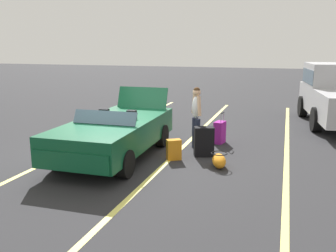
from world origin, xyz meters
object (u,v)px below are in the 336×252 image
(suitcase_small_carryon, at_px, (174,150))
(duffel_bag, at_px, (219,160))
(suitcase_large_black, at_px, (204,142))
(convertible_car, at_px, (111,136))
(suitcase_medium_bright, at_px, (219,132))
(traveler_person, at_px, (196,114))

(suitcase_small_carryon, bearing_deg, duffel_bag, -133.60)
(suitcase_large_black, distance_m, suitcase_small_carryon, 0.82)
(convertible_car, relative_size, duffel_bag, 6.02)
(suitcase_small_carryon, distance_m, duffel_bag, 1.17)
(suitcase_medium_bright, height_order, suitcase_small_carryon, suitcase_medium_bright)
(traveler_person, bearing_deg, convertible_car, 9.27)
(suitcase_small_carryon, bearing_deg, convertible_car, 74.44)
(suitcase_small_carryon, height_order, duffel_bag, suitcase_small_carryon)
(suitcase_small_carryon, height_order, traveler_person, traveler_person)
(convertible_car, height_order, suitcase_medium_bright, convertible_car)
(suitcase_large_black, bearing_deg, suitcase_small_carryon, 109.49)
(suitcase_medium_bright, height_order, duffel_bag, suitcase_medium_bright)
(convertible_car, distance_m, suitcase_medium_bright, 3.21)
(convertible_car, relative_size, suitcase_large_black, 5.69)
(duffel_bag, bearing_deg, convertible_car, -84.98)
(suitcase_small_carryon, bearing_deg, traveler_person, -46.14)
(duffel_bag, relative_size, traveler_person, 0.42)
(suitcase_large_black, relative_size, duffel_bag, 1.06)
(suitcase_large_black, height_order, suitcase_small_carryon, suitcase_large_black)
(convertible_car, distance_m, suitcase_large_black, 2.28)
(duffel_bag, height_order, traveler_person, traveler_person)
(suitcase_large_black, xyz_separation_m, duffel_bag, (0.74, 0.52, -0.21))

